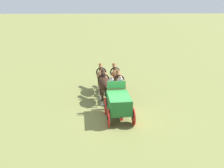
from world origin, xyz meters
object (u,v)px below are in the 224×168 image
at_px(draft_horse_rear_near, 105,84).
at_px(draft_horse_lead_near, 102,76).
at_px(draft_horse_rear_off, 120,85).
at_px(draft_horse_lead_off, 116,76).
at_px(show_wagon, 118,102).

height_order(draft_horse_rear_near, draft_horse_lead_near, draft_horse_rear_near).
distance_m(draft_horse_rear_near, draft_horse_rear_off, 1.30).
bearing_deg(draft_horse_rear_near, draft_horse_lead_off, -21.46).
xyz_separation_m(show_wagon, draft_horse_rear_near, (3.41, 0.95, 0.23)).
height_order(draft_horse_rear_off, draft_horse_lead_off, draft_horse_rear_off).
height_order(show_wagon, draft_horse_lead_near, show_wagon).
height_order(show_wagon, draft_horse_rear_off, show_wagon).
xyz_separation_m(draft_horse_rear_near, draft_horse_rear_off, (0.13, -1.29, -0.08)).
relative_size(show_wagon, draft_horse_lead_near, 1.74).
distance_m(draft_horse_rear_off, draft_horse_lead_near, 2.90).
height_order(draft_horse_lead_near, draft_horse_lead_off, draft_horse_lead_near).
relative_size(draft_horse_rear_near, draft_horse_lead_off, 0.98).
bearing_deg(draft_horse_lead_off, draft_horse_rear_off, -174.99).
distance_m(draft_horse_rear_off, draft_horse_lead_off, 2.59).
height_order(draft_horse_rear_near, draft_horse_lead_off, draft_horse_rear_near).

